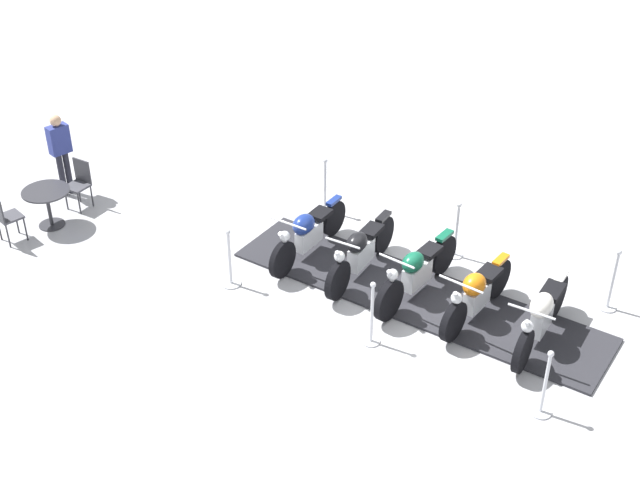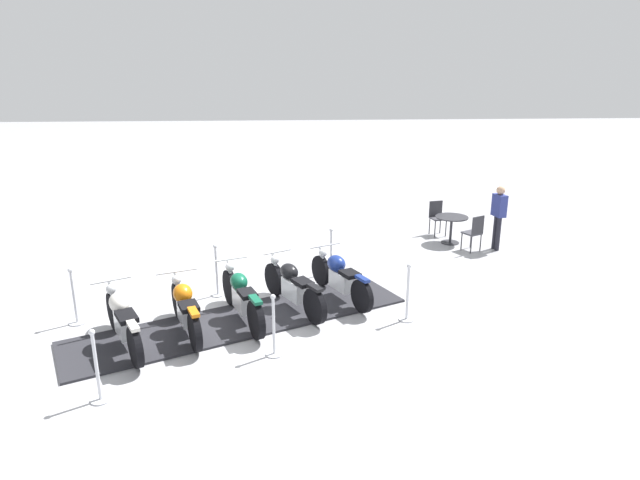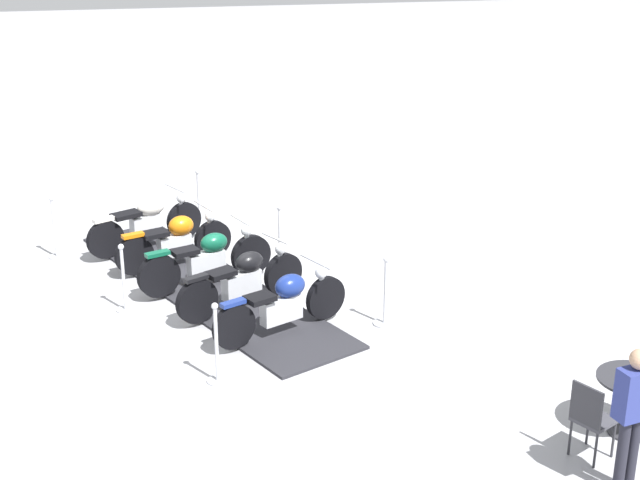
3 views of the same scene
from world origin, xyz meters
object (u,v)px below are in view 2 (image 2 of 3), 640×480
(stanchion_left_front, at_px, (407,300))
(stanchion_left_mid, at_px, (274,334))
(motorcycle_cream, at_px, (122,319))
(cafe_table, at_px, (451,223))
(motorcycle_copper, at_px, (185,308))
(stanchion_right_rear, at_px, (75,305))
(bystander_person, at_px, (499,212))
(motorcycle_black, at_px, (292,285))
(stanchion_right_front, at_px, (331,259))
(stanchion_right_mid, at_px, (217,277))
(cafe_chair_across_table, at_px, (437,216))
(cafe_chair_near_table, at_px, (474,231))
(motorcycle_navy, at_px, (339,275))
(stanchion_left_rear, at_px, (98,376))
(motorcycle_forest, at_px, (241,296))

(stanchion_left_front, bearing_deg, stanchion_left_mid, 25.07)
(motorcycle_cream, distance_m, cafe_table, 9.06)
(motorcycle_copper, bearing_deg, stanchion_right_rear, 54.26)
(motorcycle_cream, xyz_separation_m, bystander_person, (-8.30, -4.76, 0.48))
(motorcycle_black, xyz_separation_m, motorcycle_cream, (2.91, 1.36, 0.03))
(stanchion_left_mid, height_order, stanchion_right_front, stanchion_left_mid)
(stanchion_right_rear, distance_m, stanchion_right_mid, 2.76)
(stanchion_left_mid, height_order, cafe_chair_across_table, stanchion_left_mid)
(cafe_chair_near_table, bearing_deg, cafe_chair_across_table, -7.73)
(stanchion_right_rear, xyz_separation_m, stanchion_left_mid, (-3.72, 1.44, 0.01))
(stanchion_right_rear, bearing_deg, motorcycle_navy, -170.82)
(stanchion_left_rear, relative_size, stanchion_right_front, 1.05)
(motorcycle_copper, bearing_deg, cafe_table, -72.99)
(motorcycle_black, height_order, stanchion_left_front, stanchion_left_front)
(cafe_chair_across_table, bearing_deg, stanchion_left_front, -32.61)
(bystander_person, bearing_deg, stanchion_right_front, 5.90)
(stanchion_left_rear, relative_size, stanchion_left_front, 1.00)
(motorcycle_cream, xyz_separation_m, stanchion_right_mid, (-1.35, -2.18, -0.13))
(motorcycle_cream, distance_m, stanchion_left_front, 5.12)
(stanchion_left_mid, bearing_deg, motorcycle_forest, -65.02)
(stanchion_right_rear, distance_m, stanchion_left_mid, 3.99)
(motorcycle_cream, height_order, stanchion_left_front, stanchion_left_front)
(motorcycle_black, xyz_separation_m, stanchion_left_mid, (0.34, 1.79, -0.13))
(motorcycle_cream, relative_size, stanchion_left_front, 1.81)
(stanchion_right_mid, bearing_deg, cafe_chair_across_table, -145.12)
(stanchion_left_rear, xyz_separation_m, cafe_chair_across_table, (-7.04, -7.79, 0.16))
(motorcycle_black, relative_size, stanchion_right_rear, 1.87)
(motorcycle_navy, relative_size, stanchion_left_mid, 1.91)
(motorcycle_cream, height_order, stanchion_right_rear, stanchion_right_rear)
(motorcycle_black, xyz_separation_m, cafe_chair_across_table, (-4.20, -4.84, 0.05))
(stanchion_left_front, relative_size, stanchion_right_mid, 1.00)
(motorcycle_copper, relative_size, stanchion_left_front, 1.77)
(stanchion_right_front, bearing_deg, cafe_table, -149.27)
(cafe_table, bearing_deg, cafe_chair_near_table, 117.55)
(cafe_table, distance_m, cafe_chair_near_table, 0.83)
(motorcycle_copper, height_order, motorcycle_cream, motorcycle_cream)
(stanchion_left_front, distance_m, cafe_table, 5.16)
(motorcycle_navy, xyz_separation_m, stanchion_right_rear, (5.03, 0.81, -0.15))
(motorcycle_navy, xyz_separation_m, stanchion_left_front, (-1.19, 1.09, -0.11))
(cafe_chair_across_table, relative_size, bystander_person, 0.57)
(motorcycle_copper, distance_m, stanchion_left_front, 4.10)
(stanchion_right_rear, xyz_separation_m, cafe_table, (-8.43, -4.38, 0.20))
(motorcycle_cream, height_order, cafe_chair_across_table, motorcycle_cream)
(stanchion_left_front, xyz_separation_m, cafe_chair_near_table, (-2.60, -3.92, 0.15))
(motorcycle_black, xyz_separation_m, stanchion_right_rear, (4.06, 0.35, -0.14))
(motorcycle_cream, bearing_deg, cafe_chair_across_table, -76.57)
(motorcycle_copper, distance_m, stanchion_left_mid, 1.83)
(motorcycle_black, bearing_deg, motorcycle_forest, 86.88)
(motorcycle_black, bearing_deg, stanchion_right_rear, 66.56)
(stanchion_left_rear, relative_size, cafe_chair_near_table, 1.18)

